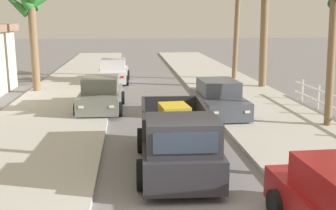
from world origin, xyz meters
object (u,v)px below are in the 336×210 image
Objects in this scene: car_left_near at (101,95)px; car_right_near at (113,72)px; pickup_truck at (177,142)px; palm_tree_right_fore at (31,7)px; car_right_mid at (218,99)px.

car_right_near is at bearing 88.12° from car_left_near.
pickup_truck is 8.25m from car_left_near.
pickup_truck reaches higher than car_left_near.
palm_tree_right_fore reaches higher than car_right_near.
car_left_near is at bearing -91.88° from car_right_near.
car_right_mid is (4.83, -9.82, 0.00)m from car_right_near.
car_right_mid is (5.11, -1.48, 0.00)m from car_left_near.
palm_tree_right_fore is (-6.50, 12.77, 3.92)m from pickup_truck.
pickup_truck is at bearing -111.68° from car_right_mid.
car_left_near and car_right_near have the same top height.
palm_tree_right_fore is (-9.03, 6.41, 4.00)m from car_right_mid.
palm_tree_right_fore is at bearing 144.61° from car_right_mid.
car_right_mid is at bearing -16.13° from car_left_near.
car_right_near is 0.72× the size of palm_tree_right_fore.
palm_tree_right_fore is at bearing 116.96° from pickup_truck.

